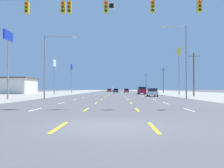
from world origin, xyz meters
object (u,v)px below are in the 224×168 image
sedan_inner_left_far (109,90)px  streetlight_left_row_0 (48,61)px  suv_far_right_near (142,90)px  pole_sign_left_row_1 (54,68)px  hatchback_far_right_nearest (152,92)px  streetlight_right_row_0 (184,57)px  pole_sign_left_row_0 (8,47)px  hatchback_center_turn_mid (116,91)px  hatchback_inner_right_midfar (126,91)px  pole_sign_right_row_1 (179,60)px  box_truck_inner_left_farther (111,88)px  pole_sign_left_row_2 (72,71)px

sedan_inner_left_far → streetlight_left_row_0: size_ratio=0.49×
suv_far_right_near → pole_sign_left_row_1: bearing=-170.0°
hatchback_far_right_nearest → streetlight_left_row_0: size_ratio=0.42×
streetlight_left_row_0 → streetlight_right_row_0: 19.48m
pole_sign_left_row_0 → hatchback_center_turn_mid: bearing=73.6°
hatchback_inner_right_midfar → pole_sign_right_row_1: pole_sign_right_row_1 is taller
hatchback_center_turn_mid → pole_sign_left_row_0: 52.60m
hatchback_inner_right_midfar → pole_sign_left_row_0: 60.78m
pole_sign_right_row_1 → streetlight_left_row_0: size_ratio=1.18×
box_truck_inner_left_farther → streetlight_right_row_0: bearing=-82.2°
pole_sign_left_row_0 → pole_sign_left_row_1: (-0.59, 26.50, -0.64)m
streetlight_right_row_0 → pole_sign_right_row_1: bearing=77.5°
pole_sign_left_row_0 → streetlight_right_row_0: streetlight_right_row_0 is taller
sedan_inner_left_far → pole_sign_left_row_0: bearing=-98.0°
hatchback_far_right_nearest → hatchback_center_turn_mid: same height
hatchback_inner_right_midfar → pole_sign_left_row_2: pole_sign_left_row_2 is taller
sedan_inner_left_far → box_truck_inner_left_farther: size_ratio=0.62×
sedan_inner_left_far → streetlight_left_row_0: (-5.97, -79.87, 4.68)m
sedan_inner_left_far → streetlight_right_row_0: size_ratio=0.43×
hatchback_center_turn_mid → hatchback_inner_right_midfar: same height
hatchback_far_right_nearest → box_truck_inner_left_farther: 86.20m
box_truck_inner_left_farther → suv_far_right_near: bearing=-81.4°
pole_sign_left_row_0 → pole_sign_left_row_2: size_ratio=1.00×
streetlight_left_row_0 → sedan_inner_left_far: bearing=85.7°
hatchback_inner_right_midfar → streetlight_left_row_0: 58.21m
pole_sign_left_row_2 → pole_sign_right_row_1: (29.32, -23.63, 0.83)m
pole_sign_right_row_1 → suv_far_right_near: bearing=131.0°
hatchback_center_turn_mid → pole_sign_right_row_1: pole_sign_right_row_1 is taller
box_truck_inner_left_farther → pole_sign_left_row_2: bearing=-102.5°
box_truck_inner_left_farther → pole_sign_left_row_0: size_ratio=0.75×
hatchback_inner_right_midfar → pole_sign_left_row_2: bearing=-146.7°
suv_far_right_near → streetlight_left_row_0: bearing=-119.1°
pole_sign_left_row_0 → streetlight_left_row_0: bearing=10.5°
pole_sign_right_row_1 → pole_sign_left_row_0: bearing=-143.6°
hatchback_far_right_nearest → pole_sign_right_row_1: pole_sign_right_row_1 is taller
pole_sign_left_row_2 → streetlight_left_row_0: bearing=-83.2°
suv_far_right_near → hatchback_inner_right_midfar: suv_far_right_near is taller
hatchback_center_turn_mid → streetlight_left_row_0: 50.16m
pole_sign_left_row_0 → pole_sign_right_row_1: pole_sign_right_row_1 is taller
hatchback_center_turn_mid → pole_sign_left_row_1: bearing=-123.1°
sedan_inner_left_far → streetlight_right_row_0: bearing=-80.4°
sedan_inner_left_far → pole_sign_left_row_1: 55.98m
hatchback_center_turn_mid → sedan_inner_left_far: 31.00m
pole_sign_left_row_1 → streetlight_right_row_0: bearing=-45.1°
suv_far_right_near → box_truck_inner_left_farther: box_truck_inner_left_farther is taller
pole_sign_left_row_0 → streetlight_left_row_0: (5.37, 1.00, -1.93)m
pole_sign_left_row_0 → pole_sign_left_row_2: (0.10, 45.30, -0.12)m
sedan_inner_left_far → suv_far_right_near: bearing=-78.3°
hatchback_inner_right_midfar → pole_sign_left_row_0: pole_sign_left_row_0 is taller
suv_far_right_near → hatchback_center_turn_mid: 20.83m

